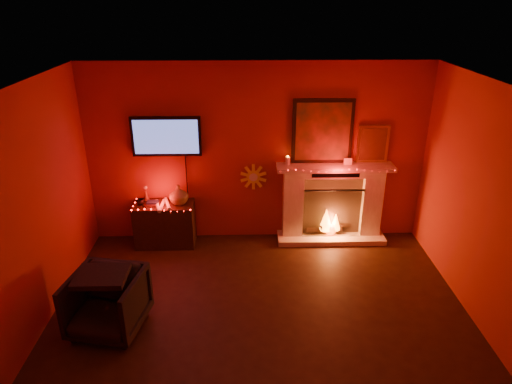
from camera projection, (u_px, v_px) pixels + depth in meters
room at (263, 239)px, 4.44m from camera, size 5.00×5.00×5.00m
fireplace at (332, 195)px, 6.90m from camera, size 1.72×0.40×2.18m
tv at (166, 137)px, 6.53m from camera, size 1.00×0.07×1.24m
sunburst_clock at (253, 177)px, 6.85m from camera, size 0.40×0.03×0.40m
console_table at (166, 221)px, 6.87m from camera, size 0.88×0.52×0.97m
armchair at (107, 303)px, 5.11m from camera, size 0.90×0.91×0.72m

